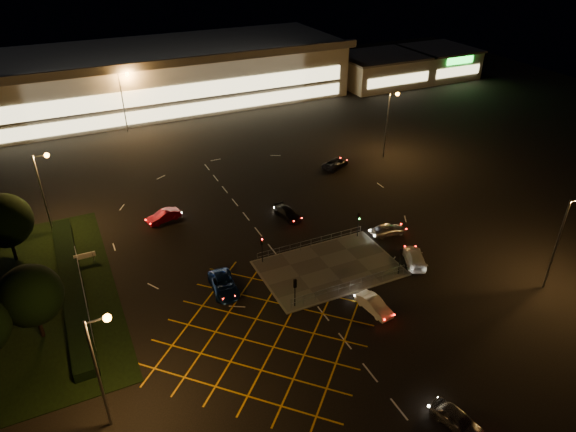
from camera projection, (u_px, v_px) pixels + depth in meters
name	position (u px, v px, depth m)	size (l,w,h in m)	color
ground	(304.00, 263.00, 55.26)	(180.00, 180.00, 0.00)	black
pedestrian_island	(329.00, 268.00, 54.41)	(14.00, 9.00, 0.12)	#4C4944
grass_verge	(18.00, 303.00, 49.60)	(18.00, 30.00, 0.08)	black
hedge	(72.00, 285.00, 51.21)	(2.00, 26.00, 1.00)	black
supermarket	(162.00, 75.00, 100.88)	(72.00, 26.50, 10.50)	beige
retail_unit_a	(380.00, 69.00, 112.68)	(18.80, 14.80, 6.35)	beige
retail_unit_b	(438.00, 62.00, 118.56)	(14.80, 14.80, 6.35)	beige
streetlight_sw	(101.00, 358.00, 34.64)	(1.78, 0.56, 10.03)	slate
streetlight_se	(564.00, 231.00, 48.56)	(1.78, 0.56, 10.03)	slate
streetlight_nw	(44.00, 183.00, 57.29)	(1.78, 0.56, 10.03)	slate
streetlight_ne	(390.00, 116.00, 76.55)	(1.78, 0.56, 10.03)	slate
streetlight_far_left	(124.00, 94.00, 85.85)	(1.78, 0.56, 10.03)	slate
streetlight_far_right	(327.00, 66.00, 102.15)	(1.78, 0.56, 10.03)	slate
signal_sw	(295.00, 287.00, 47.92)	(0.28, 0.30, 3.15)	black
signal_se	(400.00, 256.00, 52.34)	(0.28, 0.30, 3.15)	black
signal_nw	(262.00, 245.00, 54.15)	(0.28, 0.30, 3.15)	black
signal_ne	(359.00, 220.00, 58.57)	(0.28, 0.30, 3.15)	black
tree_c	(4.00, 221.00, 53.35)	(5.76, 5.76, 7.84)	black
tree_e	(30.00, 295.00, 43.33)	(5.40, 5.40, 7.35)	black
car_near_silver	(458.00, 420.00, 37.31)	(1.66, 4.12, 1.40)	#9EA0A5
car_queue_white	(374.00, 305.00, 48.34)	(1.42, 4.07, 1.34)	white
car_left_blue	(224.00, 285.00, 50.91)	(2.36, 5.11, 1.42)	navy
car_far_dkgrey	(288.00, 213.00, 63.36)	(1.72, 4.23, 1.23)	black
car_right_silver	(388.00, 229.00, 59.90)	(1.66, 4.12, 1.40)	silver
car_circ_red	(164.00, 216.00, 62.56)	(1.46, 4.19, 1.38)	maroon
car_east_grey	(335.00, 164.00, 75.96)	(2.13, 4.63, 1.29)	black
car_approach_white	(414.00, 257.00, 55.01)	(1.96, 4.82, 1.40)	#BABABA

